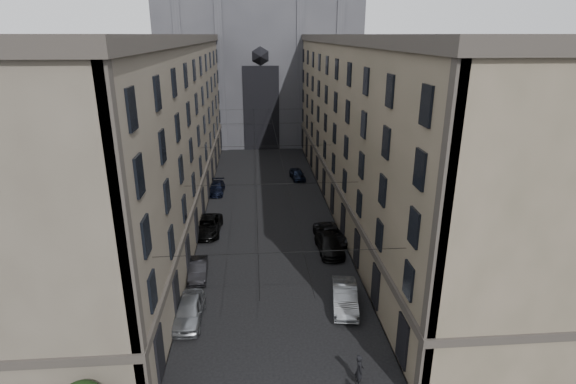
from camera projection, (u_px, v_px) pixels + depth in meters
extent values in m
cube|color=#383533|center=(175.00, 210.00, 50.83)|extent=(7.00, 80.00, 0.15)
cube|color=#383533|center=(358.00, 205.00, 52.36)|extent=(7.00, 80.00, 0.15)
cube|color=#534B3F|center=(139.00, 132.00, 47.65)|extent=(13.00, 60.00, 18.00)
cube|color=#38332D|center=(129.00, 39.00, 44.53)|extent=(13.60, 60.60, 0.90)
cube|color=#38332D|center=(144.00, 176.00, 49.24)|extent=(13.40, 60.30, 0.50)
cube|color=brown|center=(388.00, 128.00, 49.61)|extent=(13.00, 60.00, 18.00)
cube|color=#38332D|center=(395.00, 39.00, 46.49)|extent=(13.60, 60.60, 0.90)
cube|color=#38332D|center=(385.00, 170.00, 51.20)|extent=(13.40, 60.30, 0.50)
cube|color=#2D2D33|center=(259.00, 56.00, 83.32)|extent=(34.00, 22.00, 30.00)
cube|color=black|center=(261.00, 109.00, 75.58)|extent=(6.00, 0.30, 14.00)
cylinder|color=black|center=(282.00, 252.00, 24.67)|extent=(14.00, 0.03, 0.03)
cylinder|color=black|center=(272.00, 184.00, 35.96)|extent=(14.00, 0.03, 0.03)
cylinder|color=black|center=(267.00, 146.00, 48.19)|extent=(14.00, 0.03, 0.03)
cylinder|color=black|center=(264.00, 123.00, 60.41)|extent=(14.00, 0.03, 0.03)
cylinder|color=black|center=(262.00, 109.00, 71.70)|extent=(14.00, 0.03, 0.03)
cylinder|color=black|center=(255.00, 148.00, 49.16)|extent=(0.03, 60.00, 0.03)
cylinder|color=black|center=(278.00, 147.00, 49.35)|extent=(0.03, 60.00, 0.03)
imported|color=gray|center=(189.00, 311.00, 30.96)|extent=(2.07, 4.86, 1.64)
imported|color=black|center=(198.00, 269.00, 36.68)|extent=(1.63, 4.17, 1.35)
imported|color=black|center=(208.00, 226.00, 44.80)|extent=(2.79, 5.66, 1.54)
imported|color=black|center=(217.00, 188.00, 56.16)|extent=(2.01, 4.67, 1.34)
imported|color=gray|center=(345.00, 297.00, 32.58)|extent=(2.39, 5.17, 1.64)
imported|color=black|center=(330.00, 234.00, 43.08)|extent=(3.02, 5.36, 1.41)
imported|color=black|center=(329.00, 244.00, 40.99)|extent=(2.34, 5.33, 1.52)
imported|color=black|center=(297.00, 174.00, 61.50)|extent=(2.19, 4.41, 1.44)
imported|color=black|center=(359.00, 370.00, 25.26)|extent=(0.48, 0.73, 1.99)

